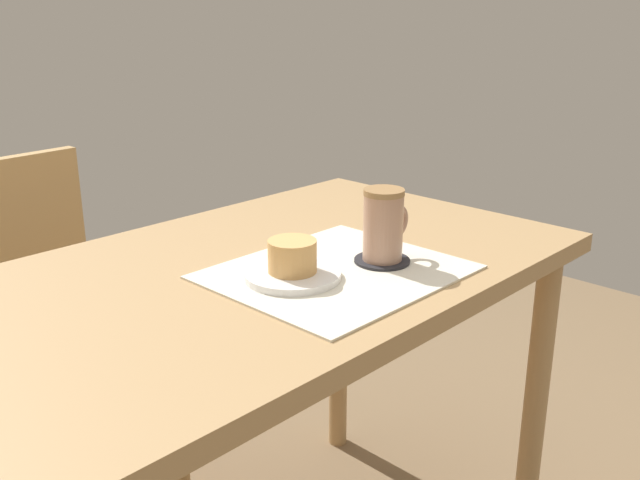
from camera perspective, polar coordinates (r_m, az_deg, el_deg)
dining_table at (r=1.28m, az=-4.84°, el=-6.00°), size 1.17×0.68×0.75m
wooden_chair at (r=1.81m, az=-21.14°, el=-6.16°), size 0.45×0.45×0.85m
placemat at (r=1.21m, az=1.37°, el=-2.57°), size 0.40×0.34×0.00m
pastry_plate at (r=1.18m, az=-2.21°, el=-2.80°), size 0.16×0.16×0.01m
pastry at (r=1.17m, az=-2.23°, el=-1.29°), size 0.08×0.08×0.05m
coffee_coaster at (r=1.26m, az=4.99°, el=-1.64°), size 0.10×0.10×0.00m
coffee_mug at (r=1.24m, az=5.14°, el=1.25°), size 0.10×0.07×0.13m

